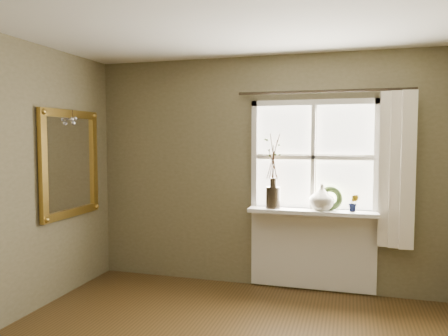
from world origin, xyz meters
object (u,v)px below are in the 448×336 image
at_px(dark_jug, 273,197).
at_px(gilt_mirror, 70,163).
at_px(cream_vase, 322,197).
at_px(wreath, 330,201).

xyz_separation_m(dark_jug, gilt_mirror, (-2.09, -0.67, 0.38)).
relative_size(cream_vase, gilt_mirror, 0.24).
bearing_deg(cream_vase, wreath, 25.22).
height_order(dark_jug, cream_vase, cream_vase).
bearing_deg(wreath, cream_vase, -158.09).
bearing_deg(gilt_mirror, cream_vase, 14.30).
bearing_deg(wreath, gilt_mirror, -168.65).
xyz_separation_m(cream_vase, gilt_mirror, (-2.62, -0.67, 0.36)).
xyz_separation_m(wreath, gilt_mirror, (-2.70, -0.71, 0.40)).
bearing_deg(wreath, dark_jug, -179.54).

